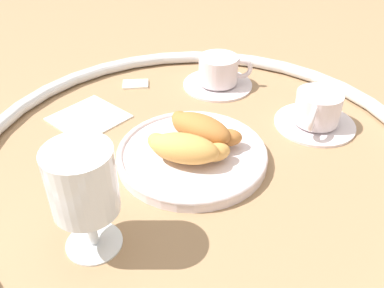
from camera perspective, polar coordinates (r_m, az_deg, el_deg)
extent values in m
plane|color=#997551|center=(0.64, 0.92, -1.70)|extent=(2.20, 2.20, 0.00)
torus|color=silver|center=(0.64, 0.93, -0.84)|extent=(0.70, 0.70, 0.02)
cylinder|color=silver|center=(0.63, 0.00, -1.66)|extent=(0.23, 0.23, 0.01)
torus|color=silver|center=(0.63, 0.00, -1.13)|extent=(0.23, 0.23, 0.01)
ellipsoid|color=#D6994C|center=(0.59, -1.04, -0.60)|extent=(0.10, 0.06, 0.04)
ellipsoid|color=#D6994C|center=(0.60, 3.23, -1.13)|extent=(0.05, 0.05, 0.03)
ellipsoid|color=#D6994C|center=(0.62, -4.47, 0.13)|extent=(0.05, 0.05, 0.03)
ellipsoid|color=#AD6B33|center=(0.63, 0.97, 2.13)|extent=(0.11, 0.08, 0.04)
ellipsoid|color=#AD6B33|center=(0.63, 4.86, 0.88)|extent=(0.05, 0.04, 0.03)
ellipsoid|color=#AD6B33|center=(0.67, -1.48, 3.22)|extent=(0.05, 0.05, 0.03)
cylinder|color=silver|center=(0.84, 3.55, 8.21)|extent=(0.14, 0.14, 0.01)
cylinder|color=silver|center=(0.82, 3.63, 10.08)|extent=(0.08, 0.08, 0.05)
cylinder|color=#937A60|center=(0.81, 3.68, 11.48)|extent=(0.07, 0.07, 0.01)
torus|color=silver|center=(0.82, 6.81, 10.14)|extent=(0.04, 0.01, 0.04)
cylinder|color=silver|center=(0.74, 16.35, 2.82)|extent=(0.14, 0.14, 0.01)
cylinder|color=silver|center=(0.73, 16.75, 4.82)|extent=(0.08, 0.08, 0.05)
cylinder|color=brown|center=(0.72, 17.05, 6.32)|extent=(0.07, 0.07, 0.01)
torus|color=silver|center=(0.69, 16.08, 3.27)|extent=(0.02, 0.04, 0.04)
cylinder|color=white|center=(0.53, -13.14, -12.87)|extent=(0.07, 0.07, 0.01)
cylinder|color=white|center=(0.51, -13.60, -10.64)|extent=(0.01, 0.01, 0.05)
cylinder|color=white|center=(0.46, -14.76, -4.88)|extent=(0.08, 0.08, 0.08)
cylinder|color=gold|center=(0.47, -14.64, -5.53)|extent=(0.07, 0.07, 0.06)
cube|color=white|center=(0.84, -7.70, 8.20)|extent=(0.06, 0.05, 0.01)
cube|color=silver|center=(0.75, -13.89, 3.57)|extent=(0.15, 0.15, 0.01)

